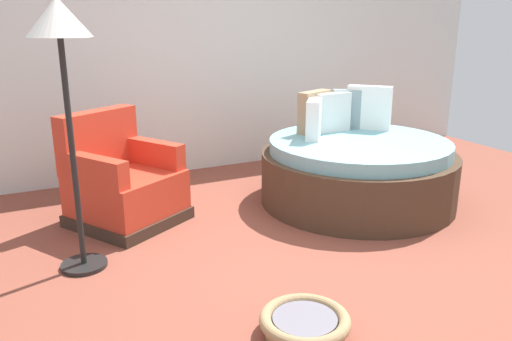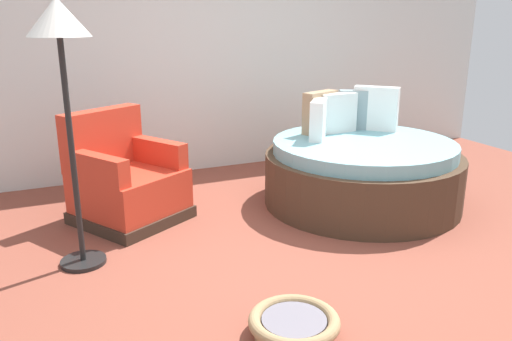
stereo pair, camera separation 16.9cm
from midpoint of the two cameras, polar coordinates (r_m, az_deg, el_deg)
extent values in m
cube|color=brown|center=(3.88, 6.16, -9.56)|extent=(8.00, 8.00, 0.02)
cube|color=silver|center=(5.82, -6.19, 13.71)|extent=(8.00, 0.12, 2.81)
cylinder|color=#473323|center=(4.95, 12.59, -0.88)|extent=(1.82, 1.82, 0.48)
cylinder|color=#7AB7C1|center=(4.87, 12.82, 2.51)|extent=(1.67, 1.67, 0.12)
cube|color=white|center=(5.32, 14.02, 6.68)|extent=(0.39, 0.40, 0.43)
cube|color=gray|center=(5.32, 12.20, 6.58)|extent=(0.40, 0.29, 0.39)
cube|color=white|center=(5.14, 9.96, 6.29)|extent=(0.39, 0.14, 0.38)
cube|color=tan|center=(5.10, 8.03, 6.41)|extent=(0.42, 0.26, 0.40)
cube|color=white|center=(4.84, 7.93, 5.62)|extent=(0.31, 0.36, 0.36)
cube|color=#38281E|center=(4.60, -12.59, -4.79)|extent=(1.09, 1.09, 0.10)
cube|color=red|center=(4.52, -12.77, -2.19)|extent=(1.04, 1.04, 0.34)
cube|color=red|center=(4.64, -15.65, 3.48)|extent=(0.74, 0.52, 0.50)
cube|color=red|center=(4.25, -16.22, 0.28)|extent=(0.45, 0.65, 0.22)
cube|color=red|center=(4.65, -10.05, 2.09)|extent=(0.45, 0.65, 0.22)
cylinder|color=#9E7F56|center=(3.00, 5.90, -17.33)|extent=(0.44, 0.44, 0.06)
torus|color=#9E7F56|center=(2.96, 5.94, -16.29)|extent=(0.51, 0.51, 0.07)
cylinder|color=slate|center=(2.97, 5.93, -16.45)|extent=(0.36, 0.36, 0.05)
cylinder|color=black|center=(3.93, -17.37, -9.57)|extent=(0.32, 0.32, 0.03)
cylinder|color=black|center=(3.66, -18.44, 1.62)|extent=(0.04, 0.04, 1.55)
cone|color=silver|center=(3.55, -19.81, 15.72)|extent=(0.40, 0.40, 0.24)
camera|label=1|loc=(0.08, -88.79, 0.36)|focal=36.13mm
camera|label=2|loc=(0.08, 91.21, -0.36)|focal=36.13mm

